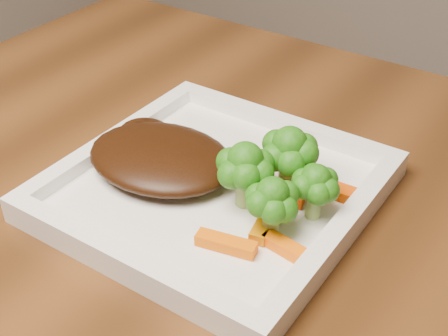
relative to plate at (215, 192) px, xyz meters
The scene contains 12 objects.
plate is the anchor object (origin of this frame).
steak 0.06m from the plate, behind, with size 0.15×0.11×0.03m, color black.
broccoli_0 0.08m from the plate, 32.69° to the left, with size 0.06×0.06×0.07m, color #347A14, non-canonical shape.
broccoli_1 0.10m from the plate, ahead, with size 0.05×0.05×0.06m, color #2F5E0F, non-canonical shape.
broccoli_2 0.09m from the plate, 20.19° to the right, with size 0.05×0.05×0.06m, color #1E6811, non-canonical shape.
broccoli_3 0.05m from the plate, ahead, with size 0.06×0.06×0.06m, color #327513, non-canonical shape.
carrot_0 0.09m from the plate, 49.27° to the right, with size 0.05×0.01×0.01m, color #EF6403.
carrot_1 0.11m from the plate, 22.65° to the right, with size 0.05×0.01×0.01m, color #F56504.
carrot_3 0.11m from the plate, 26.59° to the left, with size 0.06×0.02×0.01m, color #D74503.
carrot_4 0.07m from the plate, 72.23° to the left, with size 0.06×0.02×0.01m, color #ED3B03.
carrot_5 0.07m from the plate, 18.74° to the right, with size 0.05×0.01×0.01m, color #CF6F03.
carrot_6 0.06m from the plate, 13.86° to the left, with size 0.05×0.01×0.01m, color #EC4703.
Camera 1 is at (0.08, -0.21, 1.11)m, focal length 50.00 mm.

